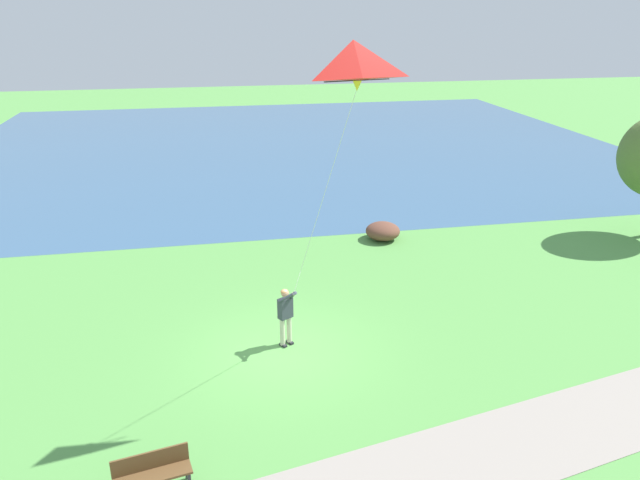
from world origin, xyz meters
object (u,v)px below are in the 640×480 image
Objects in this scene: person_kite_flyer at (286,312)px; lakeside_shrub at (383,231)px; park_bench_near_walkway at (152,471)px; flying_kite at (353,66)px.

person_kite_flyer is 9.08m from lakeside_shrub.
person_kite_flyer is at bearing 146.40° from park_bench_near_walkway.
lakeside_shrub is at bearing 158.61° from flying_kite.
park_bench_near_walkway is at bearing -57.13° from flying_kite.
flying_kite reaches higher than person_kite_flyer.
flying_kite reaches higher than park_bench_near_walkway.
lakeside_shrub is at bearing 146.28° from park_bench_near_walkway.
person_kite_flyer is at bearing -147.85° from flying_kite.
person_kite_flyer reaches higher than park_bench_near_walkway.
flying_kite is at bearing 122.87° from park_bench_near_walkway.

